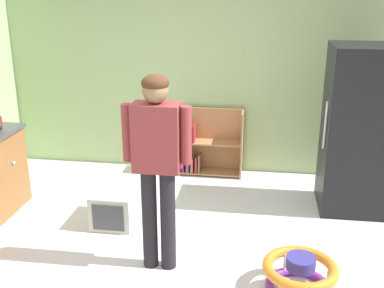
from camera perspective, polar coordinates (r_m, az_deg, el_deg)
The scene contains 7 objects.
ground_plane at distance 4.31m, azimuth -1.92°, elevation -14.42°, with size 12.00×12.00×0.00m, color silver.
back_wall at distance 5.98m, azimuth 1.99°, elevation 9.25°, with size 5.20×0.06×2.70m, color #9DB87D.
refrigerator at distance 5.27m, azimuth 19.48°, elevation 1.60°, with size 0.73×0.68×1.78m.
bookshelf at distance 6.06m, azimuth 1.86°, elevation -0.29°, with size 0.80×0.28×0.85m.
standing_person at distance 3.84m, azimuth -4.25°, elevation -1.47°, with size 0.57×0.22×1.70m.
baby_walker at distance 4.00m, azimuth 12.91°, elevation -15.17°, with size 0.60×0.60×0.32m.
pet_carrier at distance 4.97m, azimuth -9.15°, elevation -7.35°, with size 0.42×0.55×0.36m.
Camera 1 is at (0.67, -3.52, 2.39)m, focal length 44.05 mm.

